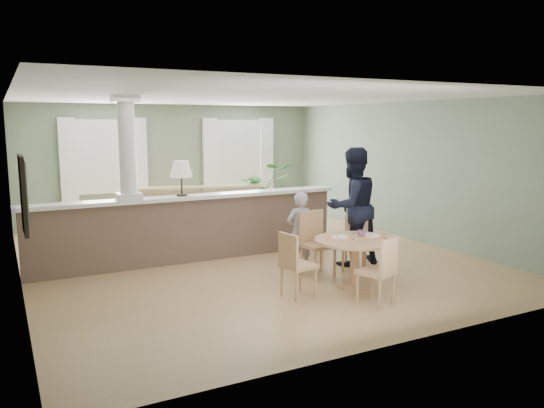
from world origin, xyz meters
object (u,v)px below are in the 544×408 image
houseplant (262,193)px  child_person (299,231)px  sofa (203,212)px  chair_far_boy (315,240)px  man_person (352,207)px  chair_far_man (355,240)px  chair_side (295,262)px  dining_table (355,249)px  chair_near (381,268)px

houseplant → child_person: 3.96m
sofa → child_person: 3.12m
chair_far_boy → man_person: size_ratio=0.51×
child_person → chair_far_man: bearing=156.7°
chair_far_boy → child_person: size_ratio=0.79×
houseplant → chair_far_man: houseplant is taller
chair_side → man_person: man_person is taller
dining_table → chair_far_boy: (-0.18, 0.76, -0.01)m
sofa → man_person: 3.50m
chair_near → child_person: bearing=-107.4°
chair_side → child_person: 1.35m
chair_far_man → chair_far_boy: bearing=-136.3°
houseplant → chair_side: bearing=-111.7°
dining_table → chair_far_man: 0.94m
chair_far_boy → man_person: bearing=13.8°
sofa → chair_near: size_ratio=3.80×
houseplant → chair_far_man: 4.14m
dining_table → sofa: bearing=99.8°
chair_near → houseplant: bearing=-120.8°
child_person → man_person: 0.99m
chair_near → man_person: size_ratio=0.47×
sofa → chair_side: bearing=-79.3°
man_person → houseplant: bearing=-95.9°
child_person → man_person: bearing=173.7°
chair_near → chair_side: chair_near is taller
chair_near → child_person: 1.92m
sofa → chair_far_boy: (0.54, -3.43, 0.04)m
dining_table → chair_far_boy: 0.78m
chair_near → child_person: size_ratio=0.72×
sofa → chair_far_boy: sofa is taller
chair_far_boy → chair_side: bearing=-138.5°
sofa → chair_near: bearing=-69.7°
chair_far_boy → chair_side: size_ratio=1.11×
sofa → child_person: child_person is taller
chair_side → houseplant: bearing=-31.0°
chair_near → man_person: bearing=-134.7°
chair_far_man → dining_table: bearing=-82.8°
child_person → sofa: bearing=-81.5°
houseplant → chair_near: bearing=-101.5°
chair_far_man → child_person: size_ratio=0.69×
dining_table → chair_far_boy: size_ratio=1.17×
sofa → man_person: size_ratio=1.77×
houseplant → chair_far_man: size_ratio=1.66×
houseplant → chair_near: 5.80m
chair_far_man → chair_near: 1.73m
sofa → chair_near: (0.53, -4.99, -0.00)m
chair_far_man → chair_near: size_ratio=0.95×
sofa → chair_far_man: (1.28, -3.43, -0.02)m
chair_near → man_person: man_person is taller
chair_far_boy → chair_far_man: bearing=-2.6°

